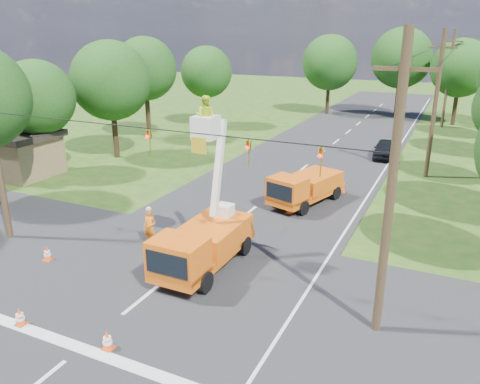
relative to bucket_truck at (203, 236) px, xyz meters
The scene contains 27 objects.
ground 16.80m from the bucket_truck, 93.15° to the left, with size 140.00×140.00×0.00m, color #224A16.
road_main 16.80m from the bucket_truck, 93.15° to the left, with size 12.00×100.00×0.06m, color black.
road_cross 2.24m from the bucket_truck, 125.31° to the right, with size 56.00×10.00×0.07m, color black.
stop_bar 6.75m from the bucket_truck, 98.06° to the right, with size 9.00×0.45×0.02m, color silver.
edge_line 17.42m from the bucket_truck, 74.35° to the left, with size 0.12×90.00×0.02m, color silver.
bucket_truck is the anchor object (origin of this frame).
second_truck 9.70m from the bucket_truck, 81.22° to the left, with size 3.51×5.82×2.05m.
ground_worker 3.71m from the bucket_truck, 164.07° to the left, with size 0.67×0.44×1.82m, color orange.
distant_car 23.17m from the bucket_truck, 79.88° to the left, with size 1.70×4.23×1.44m, color black.
traffic_cone_0 7.53m from the bucket_truck, 120.46° to the right, with size 0.38×0.38×0.71m.
traffic_cone_1 6.25m from the bucket_truck, 91.06° to the right, with size 0.38×0.38×0.71m.
traffic_cone_2 3.73m from the bucket_truck, 96.79° to the left, with size 0.38×0.38×0.71m.
traffic_cone_3 7.98m from the bucket_truck, 81.37° to the left, with size 0.38×0.38×0.71m.
traffic_cone_4 7.25m from the bucket_truck, 160.79° to the right, with size 0.38×0.38×0.71m.
traffic_cone_6 13.03m from the bucket_truck, 76.50° to the left, with size 0.38×0.38×0.71m.
pole_right_near 8.46m from the bucket_truck, ahead, with size 1.80×0.30×10.00m.
pole_right_mid 20.49m from the bucket_truck, 67.94° to the left, with size 1.80×0.30×10.00m.
pole_right_far 39.59m from the bucket_truck, 78.92° to the left, with size 1.80×0.30×10.00m.
signal_span 4.69m from the bucket_truck, 45.00° to the right, with size 18.00×0.29×1.07m.
shed 20.07m from the bucket_truck, 160.50° to the left, with size 5.50×4.50×3.15m.
tree_left_c 19.43m from the bucket_truck, 156.15° to the left, with size 5.20×5.20×8.06m.
tree_left_d 21.49m from the bucket_truck, 139.28° to the left, with size 6.20×6.20×9.24m.
tree_left_e 27.69m from the bucket_truck, 130.56° to the left, with size 5.80×5.80×9.41m.
tree_left_f 32.98m from the bucket_truck, 118.71° to the left, with size 5.40×5.40×8.40m.
tree_far_a 42.37m from the bucket_truck, 98.08° to the left, with size 6.60×6.60×9.50m.
tree_far_b 44.06m from the bucket_truck, 87.27° to the left, with size 7.00×7.00×10.32m.
tree_far_c 41.84m from the bucket_truck, 78.10° to the left, with size 6.20×6.20×9.18m.
Camera 1 is at (10.12, -12.50, 9.84)m, focal length 35.00 mm.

